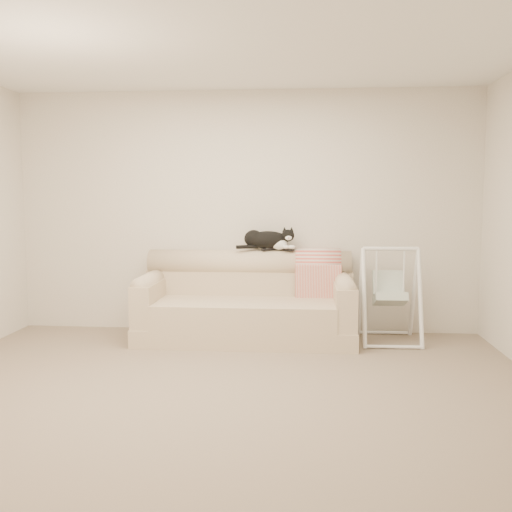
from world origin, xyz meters
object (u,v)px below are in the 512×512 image
(baby_swing, at_px, (389,294))
(remote_b, at_px, (287,250))
(remote_a, at_px, (270,249))
(sofa, at_px, (247,305))
(tuxedo_cat, at_px, (268,240))

(baby_swing, bearing_deg, remote_b, 167.25)
(remote_a, xyz_separation_m, remote_b, (0.18, -0.02, -0.00))
(remote_a, height_order, remote_b, remote_a)
(sofa, bearing_deg, baby_swing, -0.28)
(tuxedo_cat, bearing_deg, remote_b, -4.51)
(remote_a, bearing_deg, sofa, -131.84)
(remote_b, relative_size, tuxedo_cat, 0.27)
(remote_a, xyz_separation_m, baby_swing, (1.23, -0.25, -0.43))
(sofa, relative_size, remote_a, 12.06)
(tuxedo_cat, height_order, baby_swing, tuxedo_cat)
(tuxedo_cat, relative_size, baby_swing, 0.64)
(remote_a, relative_size, tuxedo_cat, 0.29)
(sofa, distance_m, baby_swing, 1.46)
(tuxedo_cat, bearing_deg, sofa, -128.92)
(remote_b, bearing_deg, baby_swing, -12.75)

